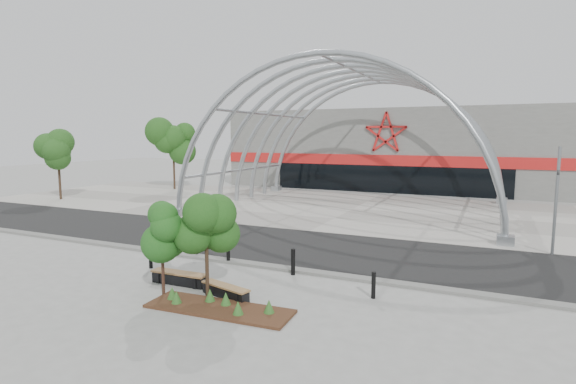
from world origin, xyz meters
The scene contains 19 objects.
ground centered at (0.00, 0.00, 0.00)m, with size 140.00×140.00×0.00m, color gray.
road centered at (0.00, 3.50, 0.01)m, with size 140.00×7.00×0.02m, color black.
forecourt centered at (0.00, 15.50, 0.02)m, with size 60.00×17.00×0.04m, color gray.
kerb centered at (0.00, -0.25, 0.06)m, with size 60.00×0.50×0.12m, color slate.
arena_building centered at (0.00, 33.45, 3.99)m, with size 34.00×15.24×8.00m.
vault_canopy centered at (0.00, 15.50, 0.02)m, with size 20.80×15.80×20.36m.
planting_bed centered at (1.67, -4.90, 0.12)m, with size 4.76×1.70×0.50m.
signal_pole centered at (11.91, 6.96, 2.57)m, with size 0.14×0.69×4.92m.
street_tree_0 centered at (-0.67, -4.64, 2.36)m, with size 1.44×1.44×3.28m.
street_tree_1 centered at (0.72, -4.07, 2.61)m, with size 1.54×1.54×3.64m.
bench_0 centered at (-0.94, -3.47, 0.23)m, with size 2.22×0.55×0.46m.
bench_1 centered at (1.31, -3.88, 0.20)m, with size 2.01×0.92×0.41m.
bollard_0 centered at (-3.29, -2.32, 0.46)m, with size 0.15×0.15×0.92m, color black.
bollard_1 centered at (-2.65, -0.05, 0.46)m, with size 0.15×0.15×0.92m, color black.
bollard_2 centered at (-0.80, -0.36, 0.48)m, with size 0.15×0.15×0.95m, color black.
bollard_3 centered at (2.37, -0.69, 0.52)m, with size 0.17×0.17×1.03m, color black.
bollard_4 centered at (5.85, -1.91, 0.45)m, with size 0.14×0.14×0.91m, color black.
bg_tree_0 centered at (-20.00, 20.00, 4.64)m, with size 3.00×3.00×6.45m.
bg_tree_2 centered at (-24.00, 10.00, 3.86)m, with size 2.55×2.55×5.38m.
Camera 1 is at (9.28, -16.20, 5.39)m, focal length 28.00 mm.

